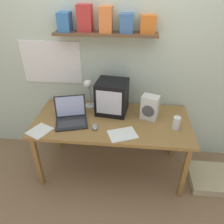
% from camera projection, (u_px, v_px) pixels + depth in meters
% --- Properties ---
extents(ground_plane, '(12.00, 12.00, 0.00)m').
position_uv_depth(ground_plane, '(112.00, 167.00, 2.68)').
color(ground_plane, '#8C6B4A').
extents(back_wall, '(5.60, 0.24, 2.60)m').
position_uv_depth(back_wall, '(116.00, 52.00, 2.36)').
color(back_wall, silver).
rests_on(back_wall, ground_plane).
extents(corner_desk, '(1.64, 0.76, 0.70)m').
position_uv_depth(corner_desk, '(112.00, 124.00, 2.34)').
color(corner_desk, olive).
rests_on(corner_desk, ground_plane).
extents(crt_monitor, '(0.36, 0.34, 0.36)m').
position_uv_depth(crt_monitor, '(112.00, 97.00, 2.36)').
color(crt_monitor, black).
rests_on(crt_monitor, corner_desk).
extents(laptop, '(0.38, 0.36, 0.25)m').
position_uv_depth(laptop, '(71.00, 116.00, 2.27)').
color(laptop, '#232326').
rests_on(laptop, corner_desk).
extents(desk_lamp, '(0.13, 0.16, 0.35)m').
position_uv_depth(desk_lamp, '(89.00, 90.00, 2.40)').
color(desk_lamp, silver).
rests_on(desk_lamp, corner_desk).
extents(juice_glass, '(0.07, 0.07, 0.13)m').
position_uv_depth(juice_glass, '(176.00, 124.00, 2.15)').
color(juice_glass, white).
rests_on(juice_glass, corner_desk).
extents(space_heater, '(0.20, 0.17, 0.26)m').
position_uv_depth(space_heater, '(150.00, 107.00, 2.28)').
color(space_heater, silver).
rests_on(space_heater, corner_desk).
extents(computer_mouse, '(0.09, 0.12, 0.03)m').
position_uv_depth(computer_mouse, '(95.00, 127.00, 2.18)').
color(computer_mouse, gray).
rests_on(computer_mouse, corner_desk).
extents(open_notebook, '(0.32, 0.28, 0.00)m').
position_uv_depth(open_notebook, '(122.00, 134.00, 2.10)').
color(open_notebook, white).
rests_on(open_notebook, corner_desk).
extents(loose_paper_near_monitor, '(0.26, 0.28, 0.00)m').
position_uv_depth(loose_paper_near_monitor, '(40.00, 131.00, 2.15)').
color(loose_paper_near_monitor, white).
rests_on(loose_paper_near_monitor, corner_desk).
extents(floor_cushion, '(0.44, 0.44, 0.09)m').
position_uv_depth(floor_cushion, '(209.00, 178.00, 2.48)').
color(floor_cushion, tan).
rests_on(floor_cushion, ground_plane).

